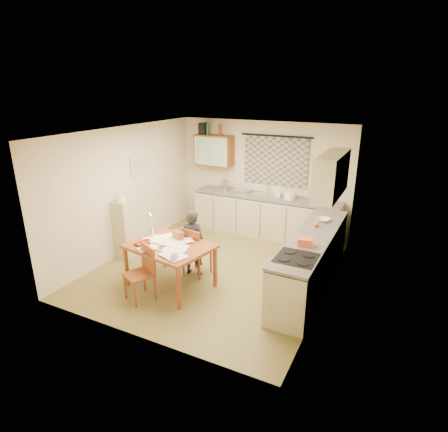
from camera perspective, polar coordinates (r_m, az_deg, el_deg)
The scene contains 44 objects.
floor at distance 7.05m, azimuth -1.14°, elevation -8.00°, with size 4.00×4.50×0.02m, color brown.
ceiling at distance 6.30m, azimuth -1.30°, elevation 12.81°, with size 4.00×4.50×0.02m, color white.
wall_back at distance 8.55m, azimuth 5.91°, elevation 5.89°, with size 4.00×0.02×2.50m, color beige.
wall_front at distance 4.82m, azimuth -13.94°, elevation -5.51°, with size 4.00×0.02×2.50m, color beige.
wall_left at distance 7.68m, azimuth -14.63°, elevation 3.79°, with size 0.02×4.50×2.50m, color beige.
wall_right at distance 5.94m, azimuth 16.19°, elevation -0.89°, with size 0.02×4.50×2.50m, color beige.
window_blind at distance 8.33m, azimuth 7.85°, elevation 8.27°, with size 1.45×0.03×1.05m, color #335279.
curtain_rod at distance 8.23m, azimuth 7.98°, elevation 12.00°, with size 0.04×0.04×1.60m, color black.
wall_cabinet at distance 8.75m, azimuth -1.54°, elevation 9.97°, with size 0.90×0.34×0.70m, color #68340F.
wall_cabinet_glass at distance 8.60m, azimuth -2.08°, elevation 9.80°, with size 0.84×0.02×0.64m, color #99B2A5.
upper_cabinet_right at distance 6.33m, azimuth 16.08°, elevation 6.02°, with size 0.34×1.30×0.70m, color tan.
framed_print at distance 7.84m, azimuth -12.78°, elevation 7.65°, with size 0.04×0.50×0.40m, color beige.
print_canvas at distance 7.83m, azimuth -12.63°, elevation 7.64°, with size 0.01×0.42×0.32m, color beige.
counter_back at distance 8.43m, azimuth 6.27°, elevation 0.01°, with size 3.30×0.62×0.92m.
counter_right at distance 6.45m, azimuth 13.11°, elevation -6.68°, with size 0.62×2.95×0.92m.
stove at distance 5.62m, azimuth 10.68°, elevation -10.49°, with size 0.60×0.60×0.93m.
sink at distance 8.31m, azimuth 6.23°, elevation 2.83°, with size 0.55×0.45×0.10m, color silver.
tap at distance 8.42m, azimuth 6.62°, elevation 4.32°, with size 0.03×0.03×0.28m, color silver.
dish_rack at distance 8.49m, azimuth 2.70°, elevation 3.78°, with size 0.35×0.30×0.06m, color silver.
kettle at distance 8.64m, azimuth 0.18°, elevation 4.69°, with size 0.18×0.18×0.24m, color silver.
mixing_bowl at distance 8.10m, azimuth 10.02°, elevation 3.10°, with size 0.24×0.24×0.16m, color white.
soap_bottle at distance 8.22m, azimuth 8.35°, elevation 3.52°, with size 0.09×0.09×0.19m, color white.
bowl at distance 6.91m, azimuth 14.89°, elevation -0.57°, with size 0.25×0.25×0.06m, color white.
orange_bag at distance 5.80m, azimuth 12.32°, elevation -3.91°, with size 0.22×0.16×0.12m, color #DC602E.
fruit_orange at distance 6.61m, azimuth 13.86°, elevation -1.20°, with size 0.10×0.10×0.10m, color #DC602E.
speaker at distance 8.82m, azimuth -3.19°, elevation 13.17°, with size 0.16×0.20×0.26m, color black.
bottle_green at distance 8.76m, azimuth -2.54°, elevation 13.14°, with size 0.07×0.07×0.26m, color #195926.
bottle_brown at distance 8.61m, azimuth -0.64°, elevation 13.05°, with size 0.07×0.07×0.26m, color #68340F.
dining_table at distance 6.37m, azimuth -8.12°, elevation -7.44°, with size 1.47×1.22×0.75m.
chair_far at distance 6.73m, azimuth -4.19°, elevation -6.67°, with size 0.45×0.45×0.90m.
chair_near at distance 6.13m, azimuth -12.58°, elevation -9.97°, with size 0.53×0.53×0.89m.
person at distance 6.61m, azimuth -4.75°, elevation -4.08°, with size 0.47×0.33×1.22m, color black.
shelf_stand at distance 7.52m, azimuth -15.00°, elevation -1.99°, with size 0.32×0.30×1.15m, color tan.
lampshade at distance 7.30m, azimuth -15.47°, elevation 3.02°, with size 0.20×0.20×0.22m, color beige.
letter_rack at distance 6.35m, azimuth -6.99°, elevation -2.98°, with size 0.22×0.10×0.16m, color brown.
mug at distance 5.67m, azimuth -7.59°, elevation -6.24°, with size 0.12×0.12×0.09m, color white.
magazine at distance 6.39m, azimuth -12.70°, elevation -3.83°, with size 0.25×0.31×0.03m, color #711405.
book at distance 6.41m, azimuth -11.72°, elevation -3.72°, with size 0.19×0.25×0.02m, color #DC602E.
orange_box at distance 6.22m, azimuth -12.36°, elevation -4.38°, with size 0.12×0.08×0.04m, color #DC602E.
eyeglasses at distance 5.90m, azimuth -9.36°, elevation -5.69°, with size 0.13×0.04×0.02m, color black.
candle_holder at distance 6.55m, azimuth -10.88°, elevation -2.40°, with size 0.06×0.06×0.18m, color silver.
candle at distance 6.47m, azimuth -11.02°, elevation -0.77°, with size 0.02×0.02×0.22m, color white.
candle_flame at distance 6.47m, azimuth -11.26°, elevation 0.34°, with size 0.02×0.02×0.02m, color #FFCC66.
papers at distance 6.21m, azimuth -8.95°, elevation -4.26°, with size 1.10×0.94×0.03m.
Camera 1 is at (2.94, -5.53, 3.23)m, focal length 30.00 mm.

